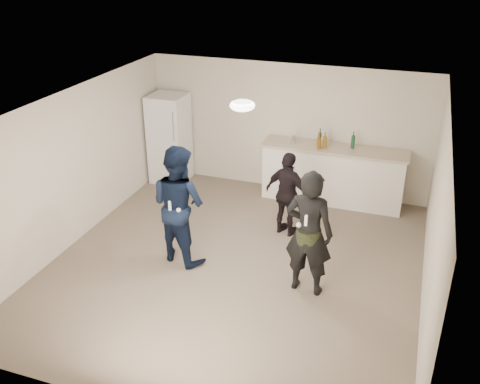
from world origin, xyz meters
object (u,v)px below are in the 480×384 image
(man, at_px, (179,204))
(spectator, at_px, (288,194))
(woman, at_px, (309,233))
(fridge, at_px, (170,139))
(counter, at_px, (333,176))
(shaker, at_px, (293,140))

(man, bearing_deg, spectator, -119.12)
(woman, height_order, spectator, woman)
(man, bearing_deg, fridge, -43.57)
(counter, distance_m, fridge, 3.35)
(fridge, bearing_deg, woman, -39.45)
(counter, bearing_deg, man, -124.19)
(woman, xyz_separation_m, spectator, (-0.66, 1.47, -0.19))
(fridge, height_order, shaker, fridge)
(fridge, distance_m, man, 3.05)
(fridge, xyz_separation_m, woman, (3.50, -2.88, 0.03))
(man, distance_m, woman, 2.05)
(shaker, bearing_deg, man, -112.20)
(counter, height_order, fridge, fridge)
(shaker, bearing_deg, woman, -71.94)
(counter, distance_m, shaker, 1.01)
(counter, xyz_separation_m, fridge, (-3.32, -0.07, 0.38))
(fridge, bearing_deg, spectator, -26.38)
(fridge, xyz_separation_m, spectator, (2.83, -1.41, -0.17))
(fridge, relative_size, shaker, 10.59)
(fridge, xyz_separation_m, man, (1.45, -2.69, 0.04))
(shaker, height_order, man, man)
(shaker, relative_size, spectator, 0.12)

